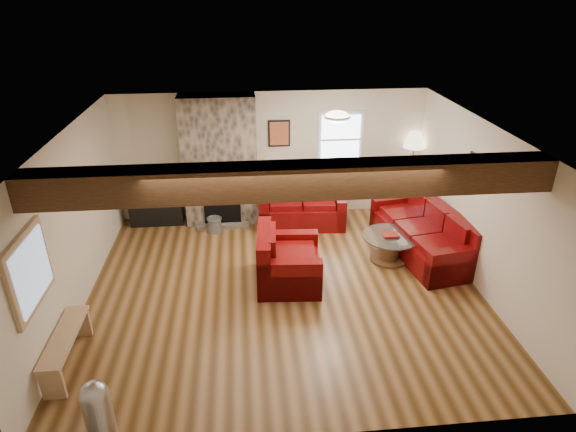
{
  "coord_description": "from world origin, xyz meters",
  "views": [
    {
      "loc": [
        -0.56,
        -6.26,
        4.32
      ],
      "look_at": [
        0.09,
        0.4,
        1.06
      ],
      "focal_mm": 30.0,
      "sensor_mm": 36.0,
      "label": 1
    }
  ],
  "objects_px": {
    "sofa_three": "(422,231)",
    "loveseat": "(302,203)",
    "coffee_table": "(389,248)",
    "floor_lamp": "(414,144)",
    "tv_cabinet": "(157,211)",
    "armchair_red": "(289,257)",
    "television": "(154,187)"
  },
  "relations": [
    {
      "from": "sofa_three",
      "to": "tv_cabinet",
      "type": "xyz_separation_m",
      "value": [
        -4.78,
        1.65,
        -0.18
      ]
    },
    {
      "from": "sofa_three",
      "to": "armchair_red",
      "type": "distance_m",
      "value": 2.5
    },
    {
      "from": "coffee_table",
      "to": "television",
      "type": "xyz_separation_m",
      "value": [
        -4.16,
        1.85,
        0.52
      ]
    },
    {
      "from": "floor_lamp",
      "to": "loveseat",
      "type": "bearing_deg",
      "value": -171.91
    },
    {
      "from": "loveseat",
      "to": "floor_lamp",
      "type": "distance_m",
      "value": 2.49
    },
    {
      "from": "sofa_three",
      "to": "loveseat",
      "type": "bearing_deg",
      "value": -134.65
    },
    {
      "from": "loveseat",
      "to": "coffee_table",
      "type": "bearing_deg",
      "value": -45.32
    },
    {
      "from": "sofa_three",
      "to": "armchair_red",
      "type": "xyz_separation_m",
      "value": [
        -2.4,
        -0.7,
        0.02
      ]
    },
    {
      "from": "floor_lamp",
      "to": "coffee_table",
      "type": "bearing_deg",
      "value": -116.61
    },
    {
      "from": "armchair_red",
      "to": "floor_lamp",
      "type": "distance_m",
      "value": 3.74
    },
    {
      "from": "armchair_red",
      "to": "television",
      "type": "bearing_deg",
      "value": 49.5
    },
    {
      "from": "coffee_table",
      "to": "loveseat",
      "type": "bearing_deg",
      "value": 130.3
    },
    {
      "from": "floor_lamp",
      "to": "tv_cabinet",
      "type": "bearing_deg",
      "value": -179.78
    },
    {
      "from": "sofa_three",
      "to": "floor_lamp",
      "type": "bearing_deg",
      "value": 159.57
    },
    {
      "from": "armchair_red",
      "to": "television",
      "type": "relative_size",
      "value": 1.31
    },
    {
      "from": "armchair_red",
      "to": "floor_lamp",
      "type": "relative_size",
      "value": 0.65
    },
    {
      "from": "tv_cabinet",
      "to": "television",
      "type": "distance_m",
      "value": 0.5
    },
    {
      "from": "coffee_table",
      "to": "armchair_red",
      "type": "bearing_deg",
      "value": -164.12
    },
    {
      "from": "armchair_red",
      "to": "loveseat",
      "type": "bearing_deg",
      "value": -8.46
    },
    {
      "from": "sofa_three",
      "to": "television",
      "type": "height_order",
      "value": "television"
    },
    {
      "from": "television",
      "to": "floor_lamp",
      "type": "xyz_separation_m",
      "value": [
        5.1,
        0.02,
        0.7
      ]
    },
    {
      "from": "coffee_table",
      "to": "floor_lamp",
      "type": "height_order",
      "value": "floor_lamp"
    },
    {
      "from": "armchair_red",
      "to": "television",
      "type": "distance_m",
      "value": 3.36
    },
    {
      "from": "sofa_three",
      "to": "tv_cabinet",
      "type": "distance_m",
      "value": 5.06
    },
    {
      "from": "coffee_table",
      "to": "tv_cabinet",
      "type": "height_order",
      "value": "tv_cabinet"
    },
    {
      "from": "loveseat",
      "to": "coffee_table",
      "type": "xyz_separation_m",
      "value": [
        1.32,
        -1.55,
        -0.2
      ]
    },
    {
      "from": "sofa_three",
      "to": "loveseat",
      "type": "xyz_separation_m",
      "value": [
        -1.93,
        1.35,
        0.01
      ]
    },
    {
      "from": "coffee_table",
      "to": "television",
      "type": "bearing_deg",
      "value": 156.0
    },
    {
      "from": "loveseat",
      "to": "floor_lamp",
      "type": "xyz_separation_m",
      "value": [
        2.25,
        0.32,
        1.02
      ]
    },
    {
      "from": "floor_lamp",
      "to": "television",
      "type": "bearing_deg",
      "value": -179.78
    },
    {
      "from": "armchair_red",
      "to": "coffee_table",
      "type": "bearing_deg",
      "value": -69.91
    },
    {
      "from": "loveseat",
      "to": "armchair_red",
      "type": "bearing_deg",
      "value": -98.29
    }
  ]
}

